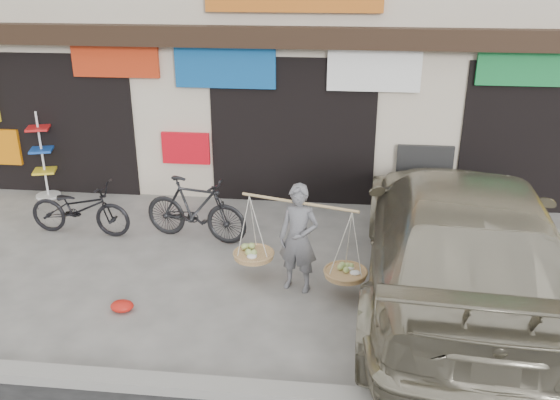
# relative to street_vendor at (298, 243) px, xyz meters

# --- Properties ---
(ground) EXTENTS (70.00, 70.00, 0.00)m
(ground) POSITION_rel_street_vendor_xyz_m (-0.39, -0.26, -0.70)
(ground) COLOR gray
(ground) RESTS_ON ground
(kerb) EXTENTS (70.00, 0.25, 0.12)m
(kerb) POSITION_rel_street_vendor_xyz_m (-0.39, -2.26, -0.64)
(kerb) COLOR gray
(kerb) RESTS_ON ground
(shophouse_block) EXTENTS (14.00, 6.32, 7.00)m
(shophouse_block) POSITION_rel_street_vendor_xyz_m (-0.39, 6.16, 2.74)
(shophouse_block) COLOR beige
(shophouse_block) RESTS_ON ground
(street_vendor) EXTENTS (1.86, 0.94, 1.54)m
(street_vendor) POSITION_rel_street_vendor_xyz_m (0.00, 0.00, 0.00)
(street_vendor) COLOR slate
(street_vendor) RESTS_ON ground
(bike_0) EXTENTS (1.76, 0.71, 0.91)m
(bike_0) POSITION_rel_street_vendor_xyz_m (-3.74, 1.38, -0.25)
(bike_0) COLOR black
(bike_0) RESTS_ON ground
(bike_1) EXTENTS (1.84, 0.87, 1.06)m
(bike_1) POSITION_rel_street_vendor_xyz_m (-1.79, 1.39, -0.17)
(bike_1) COLOR black
(bike_1) RESTS_ON ground
(suv) EXTENTS (2.93, 6.30, 1.78)m
(suv) POSITION_rel_street_vendor_xyz_m (2.14, -0.02, 0.19)
(suv) COLOR #A8A087
(suv) RESTS_ON ground
(display_rack) EXTENTS (0.50, 0.50, 1.68)m
(display_rack) POSITION_rel_street_vendor_xyz_m (-5.13, 2.93, -0.03)
(display_rack) COLOR silver
(display_rack) RESTS_ON ground
(red_bag) EXTENTS (0.31, 0.25, 0.14)m
(red_bag) POSITION_rel_street_vendor_xyz_m (-2.23, -0.84, -0.63)
(red_bag) COLOR red
(red_bag) RESTS_ON ground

